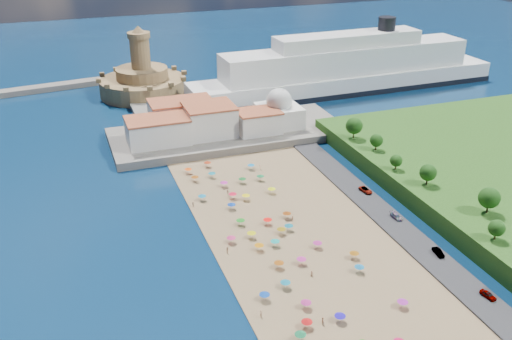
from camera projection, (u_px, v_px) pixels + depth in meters
name	position (u px, v px, depth m)	size (l,w,h in m)	color
ground	(273.00, 235.00, 156.06)	(700.00, 700.00, 0.00)	#071938
terrace	(229.00, 133.00, 220.66)	(90.00, 36.00, 3.00)	#59544C
jetty	(155.00, 112.00, 243.87)	(18.00, 70.00, 2.40)	#59544C
waterfront_buildings	(195.00, 121.00, 214.51)	(57.00, 29.00, 11.00)	silver
domed_building	(279.00, 111.00, 221.90)	(16.00, 16.00, 15.00)	silver
fortress	(143.00, 81.00, 267.09)	(40.00, 40.00, 32.40)	#9A7D4D
cruise_ship	(346.00, 70.00, 271.71)	(154.95, 26.69, 33.76)	black
beach_parasols	(285.00, 250.00, 145.30)	(31.66, 117.41, 2.20)	gray
beachgoers	(270.00, 241.00, 151.39)	(32.39, 93.63, 1.86)	tan
parked_cars	(408.00, 227.00, 157.46)	(2.92, 60.47, 1.42)	gray
hillside_trees	(443.00, 184.00, 161.77)	(14.65, 106.27, 7.72)	#382314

